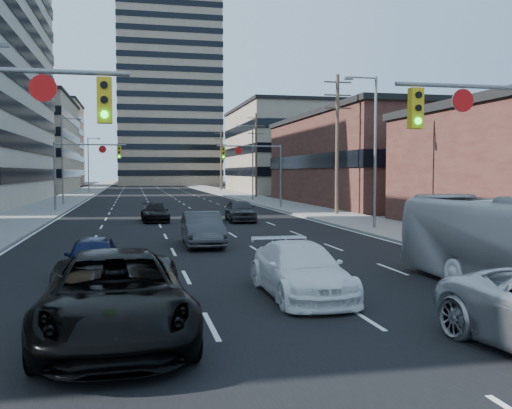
{
  "coord_description": "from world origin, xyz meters",
  "views": [
    {
      "loc": [
        -3.45,
        -6.35,
        3.42
      ],
      "look_at": [
        1.08,
        14.59,
        2.2
      ],
      "focal_mm": 40.0,
      "sensor_mm": 36.0,
      "label": 1
    }
  ],
  "objects": [
    {
      "name": "road_surface",
      "position": [
        0.0,
        130.0,
        0.01
      ],
      "size": [
        18.0,
        300.0,
        0.02
      ],
      "primitive_type": "cube",
      "color": "black",
      "rests_on": "ground"
    },
    {
      "name": "sidewalk_left",
      "position": [
        -11.5,
        130.0,
        0.07
      ],
      "size": [
        5.0,
        300.0,
        0.15
      ],
      "primitive_type": "cube",
      "color": "slate",
      "rests_on": "ground"
    },
    {
      "name": "sidewalk_right",
      "position": [
        11.5,
        130.0,
        0.07
      ],
      "size": [
        5.0,
        300.0,
        0.15
      ],
      "primitive_type": "cube",
      "color": "slate",
      "rests_on": "ground"
    },
    {
      "name": "office_left_far",
      "position": [
        -24.0,
        100.0,
        8.0
      ],
      "size": [
        20.0,
        30.0,
        16.0
      ],
      "primitive_type": "cube",
      "color": "gray",
      "rests_on": "ground"
    },
    {
      "name": "storefront_right_mid",
      "position": [
        24.0,
        50.0,
        4.5
      ],
      "size": [
        20.0,
        30.0,
        9.0
      ],
      "primitive_type": "cube",
      "color": "#472119",
      "rests_on": "ground"
    },
    {
      "name": "office_right_far",
      "position": [
        25.0,
        88.0,
        7.0
      ],
      "size": [
        22.0,
        28.0,
        14.0
      ],
      "primitive_type": "cube",
      "color": "gray",
      "rests_on": "ground"
    },
    {
      "name": "apartment_tower",
      "position": [
        6.0,
        150.0,
        29.0
      ],
      "size": [
        26.0,
        26.0,
        58.0
      ],
      "primitive_type": "cube",
      "color": "gray",
      "rests_on": "ground"
    },
    {
      "name": "bg_block_left",
      "position": [
        -28.0,
        140.0,
        10.0
      ],
      "size": [
        24.0,
        24.0,
        20.0
      ],
      "primitive_type": "cube",
      "color": "#ADA089",
      "rests_on": "ground"
    },
    {
      "name": "bg_block_right",
      "position": [
        32.0,
        130.0,
        6.0
      ],
      "size": [
        22.0,
        22.0,
        12.0
      ],
      "primitive_type": "cube",
      "color": "gray",
      "rests_on": "ground"
    },
    {
      "name": "signal_far_left",
      "position": [
        -7.68,
        45.0,
        4.3
      ],
      "size": [
        6.09,
        0.33,
        6.0
      ],
      "color": "slate",
      "rests_on": "ground"
    },
    {
      "name": "signal_far_right",
      "position": [
        7.68,
        45.0,
        4.3
      ],
      "size": [
        6.09,
        0.33,
        6.0
      ],
      "color": "slate",
      "rests_on": "ground"
    },
    {
      "name": "utility_pole_block",
      "position": [
        12.2,
        36.0,
        5.78
      ],
      "size": [
        2.2,
        0.28,
        11.0
      ],
      "color": "#4C3D2D",
      "rests_on": "ground"
    },
    {
      "name": "utility_pole_midblock",
      "position": [
        12.2,
        66.0,
        5.78
      ],
      "size": [
        2.2,
        0.28,
        11.0
      ],
      "color": "#4C3D2D",
      "rests_on": "ground"
    },
    {
      "name": "utility_pole_distant",
      "position": [
        12.2,
        96.0,
        5.78
      ],
      "size": [
        2.2,
        0.28,
        11.0
      ],
      "color": "#4C3D2D",
      "rests_on": "ground"
    },
    {
      "name": "streetlight_left_mid",
      "position": [
        -10.34,
        55.0,
        5.05
      ],
      "size": [
        2.03,
        0.22,
        9.0
      ],
      "color": "slate",
      "rests_on": "ground"
    },
    {
      "name": "streetlight_left_far",
      "position": [
        -10.34,
        90.0,
        5.05
      ],
      "size": [
        2.03,
        0.22,
        9.0
      ],
      "color": "slate",
      "rests_on": "ground"
    },
    {
      "name": "streetlight_right_near",
      "position": [
        10.34,
        25.0,
        5.05
      ],
      "size": [
        2.03,
        0.22,
        9.0
      ],
      "color": "slate",
      "rests_on": "ground"
    },
    {
      "name": "streetlight_right_far",
      "position": [
        10.34,
        60.0,
        5.05
      ],
      "size": [
        2.03,
        0.22,
        9.0
      ],
      "color": "slate",
      "rests_on": "ground"
    },
    {
      "name": "black_pickup",
      "position": [
        -3.83,
        5.54,
        0.89
      ],
      "size": [
        3.14,
        6.47,
        1.77
      ],
      "primitive_type": "imported",
      "rotation": [
        0.0,
        0.0,
        0.03
      ],
      "color": "black",
      "rests_on": "ground"
    },
    {
      "name": "white_van",
      "position": [
        1.02,
        8.55,
        0.73
      ],
      "size": [
        2.07,
        5.04,
        1.46
      ],
      "primitive_type": "imported",
      "rotation": [
        0.0,
        0.0,
        0.01
      ],
      "color": "white",
      "rests_on": "ground"
    },
    {
      "name": "sedan_blue",
      "position": [
        -4.73,
        12.38,
        0.69
      ],
      "size": [
        1.65,
        4.06,
        1.38
      ],
      "primitive_type": "imported",
      "rotation": [
        0.0,
        0.0,
        -0.01
      ],
      "color": "#0D1234",
      "rests_on": "ground"
    },
    {
      "name": "sedan_grey_center",
      "position": [
        -0.33,
        19.81,
        0.79
      ],
      "size": [
        1.74,
        4.82,
        1.58
      ],
      "primitive_type": "imported",
      "rotation": [
        0.0,
        0.0,
        -0.01
      ],
      "color": "#38383B",
      "rests_on": "ground"
    },
    {
      "name": "sedan_black_far",
      "position": [
        -2.0,
        33.19,
        0.63
      ],
      "size": [
        1.95,
        4.39,
        1.25
      ],
      "primitive_type": "imported",
      "rotation": [
        0.0,
        0.0,
        0.04
      ],
      "color": "black",
      "rests_on": "ground"
    },
    {
      "name": "sedan_grey_right",
      "position": [
        3.76,
        32.17,
        0.78
      ],
      "size": [
        2.08,
        4.67,
        1.56
      ],
      "primitive_type": "imported",
      "rotation": [
        0.0,
        0.0,
        -0.05
      ],
      "color": "#2D2D30",
      "rests_on": "ground"
    }
  ]
}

